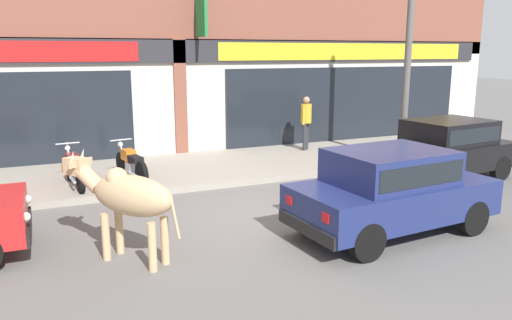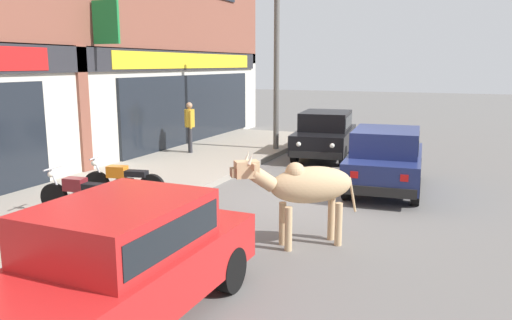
# 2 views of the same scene
# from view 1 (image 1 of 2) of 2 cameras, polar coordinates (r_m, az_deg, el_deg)

# --- Properties ---
(ground_plane) EXTENTS (90.00, 90.00, 0.00)m
(ground_plane) POSITION_cam_1_polar(r_m,az_deg,el_deg) (9.47, 1.24, -6.49)
(ground_plane) COLOR #605E5B
(sidewalk) EXTENTS (19.00, 3.70, 0.15)m
(sidewalk) POSITION_cam_1_polar(r_m,az_deg,el_deg) (13.09, -6.28, -0.92)
(sidewalk) COLOR gray
(sidewalk) RESTS_ON ground
(cow) EXTENTS (1.54, 1.80, 1.61)m
(cow) POSITION_cam_1_polar(r_m,az_deg,el_deg) (7.48, -14.48, -3.96)
(cow) COLOR tan
(cow) RESTS_ON ground
(car_0) EXTENTS (3.70, 1.86, 1.46)m
(car_0) POSITION_cam_1_polar(r_m,az_deg,el_deg) (8.70, 15.23, -3.03)
(car_0) COLOR black
(car_0) RESTS_ON ground
(car_2) EXTENTS (3.73, 1.97, 1.46)m
(car_2) POSITION_cam_1_polar(r_m,az_deg,el_deg) (12.79, 20.89, 1.42)
(car_2) COLOR black
(car_2) RESTS_ON ground
(motorcycle_0) EXTENTS (0.52, 1.81, 0.88)m
(motorcycle_0) POSITION_cam_1_polar(r_m,az_deg,el_deg) (11.61, -20.07, -0.97)
(motorcycle_0) COLOR black
(motorcycle_0) RESTS_ON sidewalk
(motorcycle_1) EXTENTS (0.58, 1.80, 0.88)m
(motorcycle_1) POSITION_cam_1_polar(r_m,az_deg,el_deg) (11.74, -14.10, -0.45)
(motorcycle_1) COLOR black
(motorcycle_1) RESTS_ON sidewalk
(pedestrian) EXTENTS (0.40, 0.35, 1.60)m
(pedestrian) POSITION_cam_1_polar(r_m,az_deg,el_deg) (14.97, 5.74, 4.88)
(pedestrian) COLOR #2D2D33
(pedestrian) RESTS_ON sidewalk
(utility_pole) EXTENTS (0.18, 0.18, 5.70)m
(utility_pole) POSITION_cam_1_polar(r_m,az_deg,el_deg) (13.96, 17.00, 11.57)
(utility_pole) COLOR #595651
(utility_pole) RESTS_ON sidewalk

